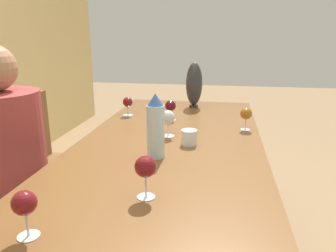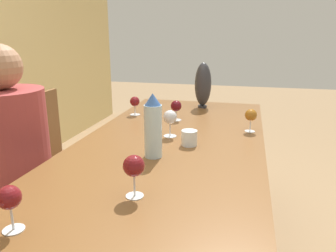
{
  "view_description": "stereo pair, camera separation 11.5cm",
  "coord_description": "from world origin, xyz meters",
  "px_view_note": "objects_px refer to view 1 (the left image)",
  "views": [
    {
      "loc": [
        -1.49,
        -0.26,
        1.32
      ],
      "look_at": [
        0.03,
        0.0,
        0.87
      ],
      "focal_mm": 35.0,
      "sensor_mm": 36.0,
      "label": 1
    },
    {
      "loc": [
        -1.47,
        -0.37,
        1.32
      ],
      "look_at": [
        0.03,
        0.0,
        0.87
      ],
      "focal_mm": 35.0,
      "sensor_mm": 36.0,
      "label": 2
    }
  ],
  "objects_px": {
    "wine_glass_0": "(246,114)",
    "wine_glass_6": "(24,204)",
    "water_tumbler": "(189,137)",
    "wine_glass_3": "(168,118)",
    "wine_glass_1": "(146,168)",
    "wine_glass_2": "(170,106)",
    "chair_far": "(52,159)",
    "person_near": "(10,168)",
    "wine_glass_4": "(128,103)",
    "water_bottle": "(156,127)",
    "vase": "(194,84)"
  },
  "relations": [
    {
      "from": "water_bottle",
      "to": "person_near",
      "type": "bearing_deg",
      "value": 90.79
    },
    {
      "from": "wine_glass_6",
      "to": "wine_glass_3",
      "type": "bearing_deg",
      "value": -13.48
    },
    {
      "from": "vase",
      "to": "wine_glass_3",
      "type": "distance_m",
      "value": 0.76
    },
    {
      "from": "wine_glass_1",
      "to": "chair_far",
      "type": "bearing_deg",
      "value": 43.43
    },
    {
      "from": "water_tumbler",
      "to": "wine_glass_4",
      "type": "bearing_deg",
      "value": 41.63
    },
    {
      "from": "water_tumbler",
      "to": "chair_far",
      "type": "distance_m",
      "value": 1.07
    },
    {
      "from": "wine_glass_1",
      "to": "wine_glass_6",
      "type": "xyz_separation_m",
      "value": [
        -0.27,
        0.27,
        -0.01
      ]
    },
    {
      "from": "wine_glass_1",
      "to": "wine_glass_3",
      "type": "bearing_deg",
      "value": 3.25
    },
    {
      "from": "water_bottle",
      "to": "wine_glass_3",
      "type": "xyz_separation_m",
      "value": [
        0.31,
        -0.0,
        -0.04
      ]
    },
    {
      "from": "wine_glass_3",
      "to": "chair_far",
      "type": "xyz_separation_m",
      "value": [
        0.23,
        0.83,
        -0.38
      ]
    },
    {
      "from": "water_tumbler",
      "to": "person_near",
      "type": "distance_m",
      "value": 0.9
    },
    {
      "from": "chair_far",
      "to": "person_near",
      "type": "bearing_deg",
      "value": -170.99
    },
    {
      "from": "chair_far",
      "to": "vase",
      "type": "bearing_deg",
      "value": -59.98
    },
    {
      "from": "wine_glass_4",
      "to": "wine_glass_6",
      "type": "bearing_deg",
      "value": -175.26
    },
    {
      "from": "wine_glass_6",
      "to": "chair_far",
      "type": "relative_size",
      "value": 0.15
    },
    {
      "from": "wine_glass_4",
      "to": "chair_far",
      "type": "xyz_separation_m",
      "value": [
        -0.18,
        0.49,
        -0.37
      ]
    },
    {
      "from": "wine_glass_4",
      "to": "chair_far",
      "type": "relative_size",
      "value": 0.14
    },
    {
      "from": "vase",
      "to": "wine_glass_2",
      "type": "xyz_separation_m",
      "value": [
        -0.41,
        0.11,
        -0.08
      ]
    },
    {
      "from": "water_tumbler",
      "to": "wine_glass_3",
      "type": "height_order",
      "value": "wine_glass_3"
    },
    {
      "from": "wine_glass_4",
      "to": "vase",
      "type": "bearing_deg",
      "value": -50.71
    },
    {
      "from": "water_tumbler",
      "to": "wine_glass_3",
      "type": "relative_size",
      "value": 0.55
    },
    {
      "from": "water_tumbler",
      "to": "wine_glass_4",
      "type": "xyz_separation_m",
      "value": [
        0.53,
        0.47,
        0.05
      ]
    },
    {
      "from": "water_tumbler",
      "to": "wine_glass_0",
      "type": "bearing_deg",
      "value": -43.2
    },
    {
      "from": "water_bottle",
      "to": "wine_glass_2",
      "type": "bearing_deg",
      "value": 3.28
    },
    {
      "from": "wine_glass_3",
      "to": "water_tumbler",
      "type": "bearing_deg",
      "value": -133.06
    },
    {
      "from": "wine_glass_1",
      "to": "wine_glass_3",
      "type": "height_order",
      "value": "wine_glass_1"
    },
    {
      "from": "water_bottle",
      "to": "wine_glass_2",
      "type": "height_order",
      "value": "water_bottle"
    },
    {
      "from": "wine_glass_2",
      "to": "wine_glass_3",
      "type": "bearing_deg",
      "value": -173.1
    },
    {
      "from": "wine_glass_3",
      "to": "water_bottle",
      "type": "bearing_deg",
      "value": 179.32
    },
    {
      "from": "wine_glass_0",
      "to": "wine_glass_2",
      "type": "height_order",
      "value": "wine_glass_0"
    },
    {
      "from": "wine_glass_1",
      "to": "chair_far",
      "type": "distance_m",
      "value": 1.32
    },
    {
      "from": "wine_glass_1",
      "to": "water_tumbler",
      "type": "bearing_deg",
      "value": -8.79
    },
    {
      "from": "wine_glass_0",
      "to": "wine_glass_2",
      "type": "distance_m",
      "value": 0.48
    },
    {
      "from": "vase",
      "to": "wine_glass_6",
      "type": "height_order",
      "value": "vase"
    },
    {
      "from": "water_bottle",
      "to": "wine_glass_3",
      "type": "height_order",
      "value": "water_bottle"
    },
    {
      "from": "water_bottle",
      "to": "wine_glass_0",
      "type": "relative_size",
      "value": 2.22
    },
    {
      "from": "wine_glass_2",
      "to": "person_near",
      "type": "distance_m",
      "value": 0.98
    },
    {
      "from": "wine_glass_4",
      "to": "wine_glass_6",
      "type": "distance_m",
      "value": 1.37
    },
    {
      "from": "wine_glass_2",
      "to": "wine_glass_1",
      "type": "bearing_deg",
      "value": -175.55
    },
    {
      "from": "vase",
      "to": "wine_glass_1",
      "type": "relative_size",
      "value": 2.22
    },
    {
      "from": "wine_glass_6",
      "to": "wine_glass_0",
      "type": "bearing_deg",
      "value": -29.43
    },
    {
      "from": "wine_glass_2",
      "to": "wine_glass_6",
      "type": "xyz_separation_m",
      "value": [
        -1.3,
        0.19,
        0.01
      ]
    },
    {
      "from": "wine_glass_4",
      "to": "wine_glass_6",
      "type": "height_order",
      "value": "wine_glass_6"
    },
    {
      "from": "wine_glass_3",
      "to": "wine_glass_4",
      "type": "relative_size",
      "value": 1.15
    },
    {
      "from": "wine_glass_0",
      "to": "chair_far",
      "type": "relative_size",
      "value": 0.14
    },
    {
      "from": "wine_glass_0",
      "to": "wine_glass_6",
      "type": "xyz_separation_m",
      "value": [
        -1.15,
        0.65,
        0.01
      ]
    },
    {
      "from": "vase",
      "to": "wine_glass_2",
      "type": "height_order",
      "value": "vase"
    },
    {
      "from": "water_bottle",
      "to": "wine_glass_4",
      "type": "xyz_separation_m",
      "value": [
        0.72,
        0.34,
        -0.05
      ]
    },
    {
      "from": "water_tumbler",
      "to": "wine_glass_2",
      "type": "xyz_separation_m",
      "value": [
        0.46,
        0.17,
        0.05
      ]
    },
    {
      "from": "chair_far",
      "to": "wine_glass_2",
      "type": "bearing_deg",
      "value": -82.25
    }
  ]
}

